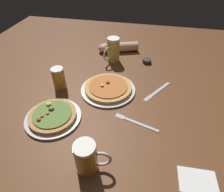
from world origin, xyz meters
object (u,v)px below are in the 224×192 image
pizza_plate_far (108,88)px  napkin_folded (198,181)px  ramekin_sauce (147,61)px  beer_mug_amber (59,78)px  beer_mug_pale (87,158)px  knife_right (157,91)px  fork_left (135,122)px  diner_arm (117,47)px  pizza_plate_near (53,116)px  beer_mug_dark (113,50)px

pizza_plate_far → napkin_folded: pizza_plate_far is taller
ramekin_sauce → beer_mug_amber: bearing=-141.0°
pizza_plate_far → beer_mug_pale: (0.03, -0.50, 0.06)m
beer_mug_pale → pizza_plate_far: bearing=93.6°
beer_mug_amber → knife_right: beer_mug_amber is taller
beer_mug_amber → beer_mug_pale: bearing=-55.8°
fork_left → diner_arm: size_ratio=0.73×
napkin_folded → fork_left: size_ratio=0.64×
pizza_plate_far → diner_arm: bearing=94.9°
fork_left → pizza_plate_near: bearing=-172.1°
beer_mug_dark → knife_right: (0.33, -0.30, -0.08)m
knife_right → diner_arm: diner_arm is taller
pizza_plate_far → ramekin_sauce: size_ratio=5.14×
napkin_folded → diner_arm: bearing=117.2°
ramekin_sauce → knife_right: ramekin_sauce is taller
ramekin_sauce → knife_right: size_ratio=0.30×
beer_mug_pale → pizza_plate_near: bearing=138.8°
pizza_plate_far → fork_left: pizza_plate_far is taller
beer_mug_amber → beer_mug_dark: bearing=56.7°
ramekin_sauce → napkin_folded: (0.25, -0.83, -0.01)m
beer_mug_pale → fork_left: (0.15, 0.28, -0.07)m
beer_mug_amber → pizza_plate_near: bearing=-74.9°
pizza_plate_far → diner_arm: size_ratio=1.04×
ramekin_sauce → knife_right: (0.08, -0.32, -0.01)m
pizza_plate_near → pizza_plate_far: bearing=51.4°
fork_left → knife_right: bearing=69.5°
beer_mug_dark → fork_left: size_ratio=0.77×
napkin_folded → knife_right: (-0.16, 0.51, -0.00)m
pizza_plate_far → napkin_folded: size_ratio=2.26×
beer_mug_amber → beer_mug_pale: beer_mug_pale is taller
napkin_folded → diner_arm: size_ratio=0.46×
beer_mug_pale → fork_left: 0.32m
pizza_plate_far → diner_arm: diner_arm is taller
beer_mug_pale → ramekin_sauce: size_ratio=2.38×
pizza_plate_near → pizza_plate_far: (0.22, 0.28, -0.00)m
pizza_plate_far → fork_left: size_ratio=1.44×
pizza_plate_far → fork_left: 0.29m
beer_mug_dark → beer_mug_amber: (-0.25, -0.37, -0.02)m
beer_mug_dark → diner_arm: (-0.00, 0.14, -0.05)m
beer_mug_dark → fork_left: 0.61m
diner_arm → fork_left: bearing=-72.2°
pizza_plate_far → beer_mug_amber: (-0.29, -0.03, 0.05)m
fork_left → knife_right: same height
ramekin_sauce → fork_left: 0.59m
fork_left → beer_mug_pale: bearing=-119.2°
pizza_plate_near → napkin_folded: (0.67, -0.19, -0.01)m
pizza_plate_far → knife_right: (0.28, 0.05, -0.01)m
beer_mug_pale → napkin_folded: bearing=4.3°
beer_mug_amber → diner_arm: beer_mug_amber is taller
beer_mug_amber → napkin_folded: 0.86m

